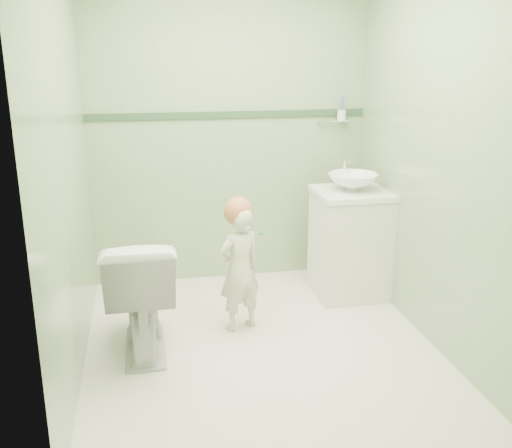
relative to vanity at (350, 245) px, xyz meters
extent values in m
plane|color=silver|center=(-0.84, -0.70, -0.40)|extent=(2.50, 2.50, 0.00)
cube|color=#8BAC7A|center=(-0.84, 0.55, 0.80)|extent=(2.20, 0.04, 2.40)
cube|color=#8BAC7A|center=(-0.84, -1.95, 0.80)|extent=(2.20, 0.04, 2.40)
cube|color=#8BAC7A|center=(-1.94, -0.70, 0.80)|extent=(0.04, 2.50, 2.40)
cube|color=#8BAC7A|center=(0.26, -0.70, 0.80)|extent=(0.04, 2.50, 2.40)
cube|color=#2E4D32|center=(-0.84, 0.54, 0.95)|extent=(2.20, 0.02, 0.05)
cube|color=white|center=(0.00, 0.00, 0.00)|extent=(0.52, 0.50, 0.80)
cube|color=white|center=(0.00, 0.00, 0.41)|extent=(0.54, 0.52, 0.04)
imported|color=white|center=(0.00, 0.00, 0.49)|extent=(0.37, 0.37, 0.13)
cylinder|color=silver|center=(0.00, 0.20, 0.55)|extent=(0.03, 0.03, 0.18)
cylinder|color=silver|center=(0.00, 0.15, 0.63)|extent=(0.02, 0.12, 0.02)
cylinder|color=silver|center=(0.00, 0.50, 0.88)|extent=(0.26, 0.02, 0.02)
cylinder|color=silver|center=(0.06, 0.48, 0.93)|extent=(0.07, 0.07, 0.09)
cylinder|color=blue|center=(0.05, 0.48, 1.00)|extent=(0.01, 0.01, 0.17)
cylinder|color=#DD2E40|center=(0.07, 0.49, 1.00)|extent=(0.01, 0.01, 0.17)
cylinder|color=#7F4FB0|center=(0.06, 0.47, 1.00)|extent=(0.01, 0.01, 0.17)
cylinder|color=#7F4FB0|center=(0.06, 0.48, 1.00)|extent=(0.01, 0.01, 0.17)
imported|color=white|center=(-1.58, -0.58, -0.01)|extent=(0.43, 0.76, 0.77)
imported|color=beige|center=(-0.93, -0.42, 0.03)|extent=(0.37, 0.31, 0.86)
sphere|color=#B96841|center=(-0.93, -0.40, 0.43)|extent=(0.19, 0.19, 0.19)
cylinder|color=#147C6F|center=(-0.80, -0.51, 0.30)|extent=(0.02, 0.14, 0.06)
cube|color=white|center=(-0.88, -0.49, 0.34)|extent=(0.03, 0.02, 0.02)
camera|label=1|loc=(-1.52, -4.01, 1.45)|focal=40.92mm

